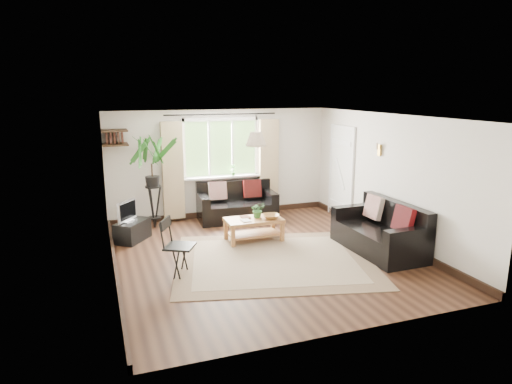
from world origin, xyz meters
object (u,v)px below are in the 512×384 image
object	(u,v)px
tv_stand	(132,231)
folding_chair	(180,247)
sofa_back	(237,202)
palm_stand	(153,183)
sofa_right	(379,229)
coffee_table	(254,230)

from	to	relation	value
tv_stand	folding_chair	bearing A→B (deg)	-126.48
sofa_back	palm_stand	xyz separation A→B (m)	(-1.80, 0.05, 0.56)
sofa_right	coffee_table	distance (m)	2.30
sofa_right	coffee_table	xyz separation A→B (m)	(-1.89, 1.30, -0.20)
sofa_back	sofa_right	xyz separation A→B (m)	(1.77, -2.76, 0.03)
sofa_right	folding_chair	size ratio (longest dim) A/B	1.99
sofa_back	tv_stand	world-z (taller)	sofa_back
coffee_table	folding_chair	xyz separation A→B (m)	(-1.62, -1.16, 0.23)
tv_stand	folding_chair	world-z (taller)	folding_chair
sofa_right	coffee_table	world-z (taller)	sofa_right
folding_chair	tv_stand	bearing A→B (deg)	44.25
tv_stand	folding_chair	xyz separation A→B (m)	(0.56, -1.95, 0.26)
sofa_right	tv_stand	distance (m)	4.58
tv_stand	folding_chair	distance (m)	2.05
sofa_back	palm_stand	distance (m)	1.88
coffee_table	folding_chair	distance (m)	2.01
tv_stand	palm_stand	size ratio (longest dim) A/B	0.37
tv_stand	palm_stand	xyz separation A→B (m)	(0.51, 0.72, 0.77)
sofa_back	folding_chair	bearing A→B (deg)	-120.19
coffee_table	sofa_back	bearing A→B (deg)	85.24
palm_stand	folding_chair	world-z (taller)	palm_stand
coffee_table	tv_stand	xyz separation A→B (m)	(-2.18, 0.79, -0.03)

